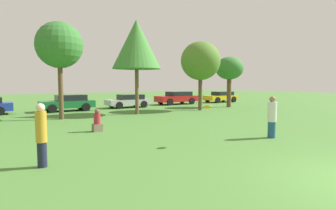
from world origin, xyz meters
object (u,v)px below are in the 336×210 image
object	(u,v)px
person_thrower	(41,134)
bystander_sitting	(97,122)
person_catcher	(272,117)
parked_car_green	(68,103)
frisbee	(208,107)
parked_car_red	(177,97)
tree_5	(229,69)
tree_2	(59,46)
tree_4	(201,61)
tree_3	(136,44)
parked_car_silver	(129,101)
parked_car_yellow	(221,97)

from	to	relation	value
person_thrower	bystander_sitting	bearing A→B (deg)	61.91
person_catcher	parked_car_green	bearing A→B (deg)	-68.69
frisbee	parked_car_red	distance (m)	19.03
parked_car_green	tree_5	bearing A→B (deg)	162.16
tree_2	tree_4	bearing A→B (deg)	-3.48
person_catcher	frisbee	xyz separation A→B (m)	(-3.08, 0.48, 0.52)
tree_2	tree_5	bearing A→B (deg)	0.36
frisbee	tree_3	size ratio (longest dim) A/B	0.05
person_catcher	tree_2	world-z (taller)	tree_2
parked_car_silver	parked_car_yellow	distance (m)	12.02
frisbee	tree_4	distance (m)	13.03
person_catcher	frisbee	world-z (taller)	person_catcher
person_thrower	person_catcher	size ratio (longest dim) A/B	1.00
bystander_sitting	parked_car_red	distance (m)	16.74
parked_car_silver	parked_car_red	bearing A→B (deg)	-173.02
frisbee	tree_3	world-z (taller)	tree_3
tree_3	parked_car_silver	xyz separation A→B (m)	(1.94, 5.18, -4.30)
tree_2	parked_car_green	xyz separation A→B (m)	(1.70, 4.86, -3.80)
person_catcher	parked_car_green	world-z (taller)	person_catcher
person_thrower	parked_car_silver	bearing A→B (deg)	63.56
parked_car_red	parked_car_yellow	world-z (taller)	parked_car_red
parked_car_silver	parked_car_red	distance (m)	5.92
tree_4	parked_car_silver	distance (m)	7.51
person_thrower	tree_2	distance (m)	10.75
parked_car_green	parked_car_silver	bearing A→B (deg)	-176.89
bystander_sitting	parked_car_green	world-z (taller)	parked_car_green
person_catcher	tree_4	bearing A→B (deg)	-109.50
tree_5	tree_2	bearing A→B (deg)	-179.64
tree_5	parked_car_red	bearing A→B (deg)	110.20
person_thrower	tree_3	distance (m)	13.06
person_thrower	tree_3	bearing A→B (deg)	57.58
tree_3	parked_car_silver	distance (m)	7.01
parked_car_silver	frisbee	bearing A→B (deg)	75.18
person_catcher	frisbee	bearing A→B (deg)	-1.35
frisbee	person_thrower	bearing A→B (deg)	173.21
parked_car_red	parked_car_green	bearing A→B (deg)	5.14
person_thrower	frisbee	world-z (taller)	person_thrower
bystander_sitting	parked_car_silver	world-z (taller)	parked_car_silver
tree_2	parked_car_red	size ratio (longest dim) A/B	1.32
parked_car_red	parked_car_silver	bearing A→B (deg)	6.98
tree_3	tree_4	xyz separation A→B (m)	(5.61, -0.44, -0.93)
tree_4	parked_car_yellow	xyz separation A→B (m)	(8.35, 5.72, -3.34)
person_catcher	tree_2	size ratio (longest dim) A/B	0.29
tree_3	parked_car_silver	size ratio (longest dim) A/B	1.71
bystander_sitting	parked_car_yellow	xyz separation A→B (m)	(18.83, 10.47, 0.22)
parked_car_green	tree_2	bearing A→B (deg)	72.69
person_thrower	tree_4	world-z (taller)	tree_4
person_thrower	tree_5	world-z (taller)	tree_5
parked_car_silver	bystander_sitting	bearing A→B (deg)	58.63
bystander_sitting	tree_5	bearing A→B (deg)	20.49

